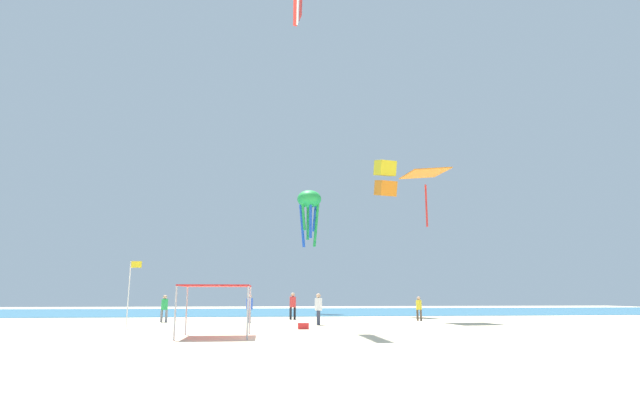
# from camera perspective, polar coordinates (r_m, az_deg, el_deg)

# --- Properties ---
(ground) EXTENTS (110.00, 110.00, 0.10)m
(ground) POSITION_cam_1_polar(r_m,az_deg,el_deg) (21.28, -3.55, -15.91)
(ground) COLOR beige
(ocean_strip) EXTENTS (110.00, 24.49, 0.03)m
(ocean_strip) POSITION_cam_1_polar(r_m,az_deg,el_deg) (52.68, -5.30, -12.92)
(ocean_strip) COLOR teal
(ocean_strip) RESTS_ON ground
(canopy_tent) EXTENTS (2.91, 2.88, 2.16)m
(canopy_tent) POSITION_cam_1_polar(r_m,az_deg,el_deg) (21.69, -12.09, -10.04)
(canopy_tent) COLOR #B2B2B7
(canopy_tent) RESTS_ON ground
(person_near_tent) EXTENTS (0.46, 0.41, 1.74)m
(person_near_tent) POSITION_cam_1_polar(r_m,az_deg,el_deg) (34.05, -17.80, -11.79)
(person_near_tent) COLOR slate
(person_near_tent) RESTS_ON ground
(person_leftmost) EXTENTS (0.44, 0.48, 1.83)m
(person_leftmost) POSITION_cam_1_polar(r_m,az_deg,el_deg) (29.46, -0.19, -12.39)
(person_leftmost) COLOR #33384C
(person_leftmost) RESTS_ON ground
(person_central) EXTENTS (0.39, 0.39, 1.63)m
(person_central) POSITION_cam_1_polar(r_m,az_deg,el_deg) (34.95, 11.54, -12.16)
(person_central) COLOR brown
(person_central) RESTS_ON ground
(person_rightmost) EXTENTS (0.47, 0.45, 1.91)m
(person_rightmost) POSITION_cam_1_polar(r_m,az_deg,el_deg) (35.95, -3.22, -12.06)
(person_rightmost) COLOR black
(person_rightmost) RESTS_ON ground
(person_far_shore) EXTENTS (0.43, 0.47, 1.80)m
(person_far_shore) POSITION_cam_1_polar(r_m,az_deg,el_deg) (32.24, -8.28, -12.20)
(person_far_shore) COLOR #33384C
(person_far_shore) RESTS_ON ground
(banner_flag) EXTENTS (0.61, 0.06, 3.54)m
(banner_flag) POSITION_cam_1_polar(r_m,az_deg,el_deg) (28.33, -21.38, -9.54)
(banner_flag) COLOR silver
(banner_flag) RESTS_ON ground
(cooler_box) EXTENTS (0.57, 0.37, 0.35)m
(cooler_box) POSITION_cam_1_polar(r_m,az_deg,el_deg) (26.05, -1.98, -14.53)
(cooler_box) COLOR red
(cooler_box) RESTS_ON ground
(kite_diamond_orange) EXTENTS (3.18, 3.19, 4.09)m
(kite_diamond_orange) POSITION_cam_1_polar(r_m,az_deg,el_deg) (35.76, 12.24, 2.76)
(kite_diamond_orange) COLOR orange
(kite_box_yellow) EXTENTS (1.87, 2.06, 3.50)m
(kite_box_yellow) POSITION_cam_1_polar(r_m,az_deg,el_deg) (43.76, 7.67, 2.56)
(kite_box_yellow) COLOR yellow
(kite_octopus_green) EXTENTS (3.34, 3.34, 5.66)m
(kite_octopus_green) POSITION_cam_1_polar(r_m,az_deg,el_deg) (48.28, -1.27, -0.23)
(kite_octopus_green) COLOR green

